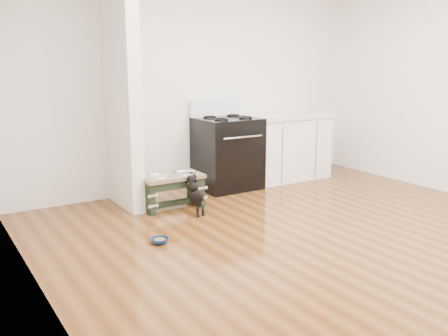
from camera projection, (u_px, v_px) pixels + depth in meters
ground at (329, 241)px, 4.65m from camera, size 5.00×5.00×0.00m
room_shell at (337, 64)px, 4.30m from camera, size 5.00×5.00×5.00m
partition_wall at (121, 88)px, 5.49m from camera, size 0.15×0.80×2.70m
oven_range at (227, 152)px, 6.46m from camera, size 0.76×0.69×1.14m
cabinet_run at (286, 147)px, 6.99m from camera, size 1.24×0.64×0.91m
dog_feeder at (172, 185)px, 5.62m from camera, size 0.70×0.37×0.40m
puppy at (196, 193)px, 5.42m from camera, size 0.12×0.36×0.43m
floor_bowl at (160, 241)px, 4.59m from camera, size 0.21×0.21×0.05m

